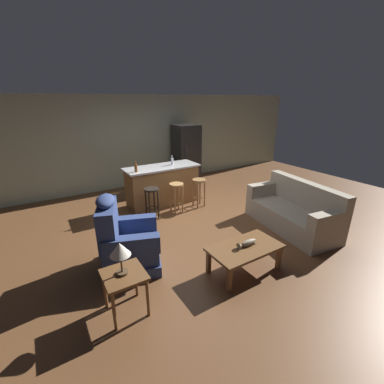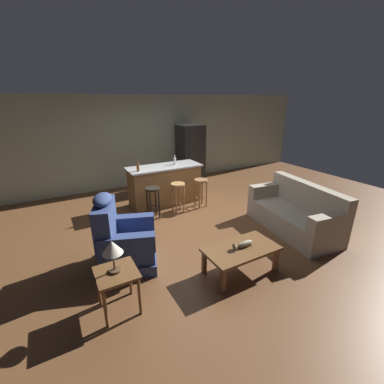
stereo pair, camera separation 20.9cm
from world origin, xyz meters
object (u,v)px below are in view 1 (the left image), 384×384
at_px(coffee_table, 245,250).
at_px(end_table, 124,281).
at_px(kitchen_island, 163,185).
at_px(bar_stool_middle, 177,192).
at_px(recliner_near_lamp, 125,242).
at_px(table_lamp, 120,251).
at_px(bar_stool_left, 152,197).
at_px(bottle_tall_green, 172,161).
at_px(bottle_short_amber, 136,168).
at_px(bar_stool_right, 199,188).
at_px(fish_figurine, 247,243).
at_px(refrigerator, 186,154).
at_px(couch, 294,212).

bearing_deg(coffee_table, end_table, 175.08).
height_order(kitchen_island, bar_stool_middle, kitchen_island).
distance_m(recliner_near_lamp, table_lamp, 1.04).
height_order(bar_stool_left, bar_stool_middle, same).
xyz_separation_m(bar_stool_middle, bottle_tall_green, (0.24, 0.65, 0.57)).
distance_m(table_lamp, bottle_short_amber, 3.06).
xyz_separation_m(table_lamp, bottle_short_amber, (1.23, 2.79, 0.17)).
relative_size(coffee_table, bar_stool_middle, 1.62).
distance_m(table_lamp, bar_stool_left, 2.71).
height_order(kitchen_island, bar_stool_right, kitchen_island).
relative_size(kitchen_island, bar_stool_left, 2.65).
xyz_separation_m(coffee_table, recliner_near_lamp, (-1.47, 1.06, 0.06)).
bearing_deg(kitchen_island, bar_stool_right, -43.51).
height_order(fish_figurine, kitchen_island, kitchen_island).
distance_m(coffee_table, fish_figurine, 0.11).
bearing_deg(bottle_short_amber, end_table, -113.48).
relative_size(end_table, refrigerator, 0.32).
xyz_separation_m(coffee_table, table_lamp, (-1.79, 0.17, 0.50)).
height_order(fish_figurine, bar_stool_middle, bar_stool_middle).
distance_m(bar_stool_right, bottle_short_amber, 1.55).
relative_size(bar_stool_middle, bar_stool_right, 1.00).
xyz_separation_m(fish_figurine, bar_stool_middle, (0.15, 2.47, 0.01)).
distance_m(recliner_near_lamp, refrigerator, 4.45).
bearing_deg(fish_figurine, kitchen_island, 88.14).
bearing_deg(bottle_tall_green, bar_stool_left, -142.90).
height_order(bar_stool_left, bottle_short_amber, bottle_short_amber).
height_order(recliner_near_lamp, kitchen_island, recliner_near_lamp).
distance_m(couch, bottle_short_amber, 3.46).
relative_size(couch, bar_stool_right, 2.94).
relative_size(refrigerator, bottle_tall_green, 7.52).
height_order(coffee_table, kitchen_island, kitchen_island).
height_order(fish_figurine, bar_stool_left, bar_stool_left).
height_order(bar_stool_middle, bottle_tall_green, bottle_tall_green).
xyz_separation_m(table_lamp, bar_stool_middle, (1.98, 2.31, -0.40)).
bearing_deg(refrigerator, kitchen_island, -139.24).
distance_m(coffee_table, table_lamp, 1.87).
height_order(coffee_table, bar_stool_middle, bar_stool_middle).
bearing_deg(bar_stool_right, couch, -62.34).
bearing_deg(end_table, couch, 6.17).
bearing_deg(bottle_tall_green, coffee_table, -97.89).
bearing_deg(bottle_tall_green, bar_stool_right, -60.29).
xyz_separation_m(table_lamp, bar_stool_right, (2.59, 2.31, -0.40)).
distance_m(recliner_near_lamp, end_table, 0.96).
relative_size(recliner_near_lamp, kitchen_island, 0.67).
bearing_deg(couch, bottle_tall_green, -53.61).
relative_size(bar_stool_left, bottle_tall_green, 2.91).
bearing_deg(refrigerator, recliner_near_lamp, -132.77).
relative_size(end_table, bottle_short_amber, 2.26).
relative_size(recliner_near_lamp, table_lamp, 2.93).
height_order(bar_stool_middle, bottle_short_amber, bottle_short_amber).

